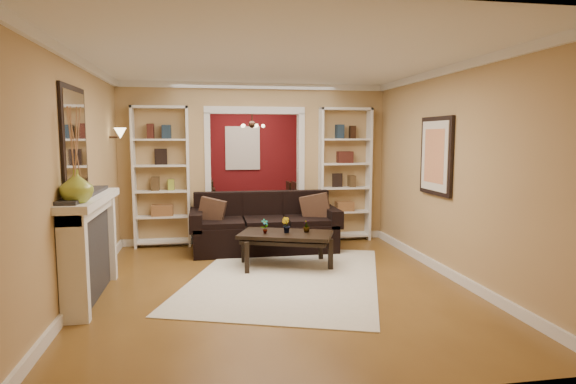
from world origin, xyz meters
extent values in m
plane|color=brown|center=(0.00, 0.00, 0.00)|extent=(8.00, 8.00, 0.00)
plane|color=white|center=(0.00, 0.00, 2.70)|extent=(8.00, 8.00, 0.00)
plane|color=tan|center=(0.00, 4.00, 1.35)|extent=(8.00, 0.00, 8.00)
plane|color=tan|center=(0.00, -4.00, 1.35)|extent=(8.00, 0.00, 8.00)
plane|color=tan|center=(-2.25, 0.00, 1.35)|extent=(0.00, 8.00, 8.00)
plane|color=tan|center=(2.25, 0.00, 1.35)|extent=(0.00, 8.00, 8.00)
cube|color=tan|center=(0.00, 1.20, 1.35)|extent=(4.50, 0.15, 2.70)
cube|color=maroon|center=(0.00, 3.97, 1.32)|extent=(4.44, 0.04, 2.64)
cube|color=#8CA5CC|center=(0.00, 3.93, 1.55)|extent=(0.78, 0.03, 0.98)
cube|color=silver|center=(0.16, -1.07, 0.01)|extent=(3.24, 3.81, 0.01)
cube|color=black|center=(0.07, 0.45, 0.46)|extent=(2.33, 1.01, 0.91)
cube|color=brown|center=(-0.75, 0.43, 0.64)|extent=(0.41, 0.22, 0.39)
cube|color=brown|center=(0.90, 0.43, 0.67)|extent=(0.47, 0.29, 0.45)
cube|color=black|center=(0.25, -0.54, 0.24)|extent=(1.42, 1.08, 0.48)
imported|color=#336626|center=(-0.05, -0.54, 0.58)|extent=(0.13, 0.11, 0.20)
imported|color=#336626|center=(0.25, -0.54, 0.59)|extent=(0.15, 0.15, 0.22)
imported|color=#336626|center=(0.54, -0.54, 0.56)|extent=(0.13, 0.13, 0.17)
cube|color=white|center=(-1.55, 1.03, 1.15)|extent=(0.90, 0.30, 2.30)
cube|color=white|center=(1.55, 1.03, 1.15)|extent=(0.90, 0.30, 2.30)
cube|color=white|center=(-2.09, -1.50, 0.58)|extent=(0.32, 1.70, 1.16)
imported|color=#97AC37|center=(-2.09, -2.06, 1.32)|extent=(0.36, 0.36, 0.33)
cube|color=silver|center=(-2.23, -1.50, 1.80)|extent=(0.03, 0.95, 1.10)
cube|color=#FFE0A5|center=(-2.15, 0.55, 1.83)|extent=(0.18, 0.18, 0.22)
cube|color=black|center=(2.21, -1.00, 1.55)|extent=(0.04, 0.85, 1.05)
imported|color=black|center=(0.09, 2.58, 0.27)|extent=(1.55, 0.87, 0.55)
cube|color=black|center=(-0.46, 2.28, 0.42)|extent=(0.53, 0.53, 0.84)
cube|color=black|center=(0.64, 2.28, 0.47)|extent=(0.54, 0.54, 0.94)
cube|color=black|center=(-0.46, 2.88, 0.47)|extent=(0.47, 0.47, 0.94)
cube|color=black|center=(0.64, 2.88, 0.45)|extent=(0.48, 0.48, 0.89)
cube|color=#332117|center=(0.00, 2.70, 2.02)|extent=(0.50, 0.50, 0.30)
camera|label=1|loc=(-0.83, -7.03, 1.81)|focal=30.00mm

